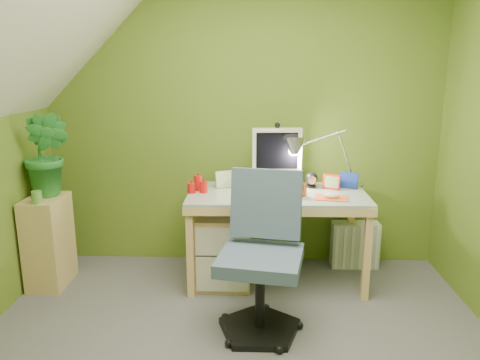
{
  "coord_description": "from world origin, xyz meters",
  "views": [
    {
      "loc": [
        0.11,
        -2.2,
        1.64
      ],
      "look_at": [
        0.0,
        1.0,
        0.85
      ],
      "focal_mm": 35.0,
      "sensor_mm": 36.0,
      "label": 1
    }
  ],
  "objects_px": {
    "monitor": "(277,152)",
    "potted_plant": "(47,154)",
    "desk": "(276,237)",
    "side_ledge": "(49,241)",
    "task_chair": "(260,257)",
    "radiator": "(355,245)",
    "desk_lamp": "(336,146)"
  },
  "relations": [
    {
      "from": "monitor",
      "to": "potted_plant",
      "type": "height_order",
      "value": "potted_plant"
    },
    {
      "from": "desk",
      "to": "potted_plant",
      "type": "height_order",
      "value": "potted_plant"
    },
    {
      "from": "side_ledge",
      "to": "task_chair",
      "type": "bearing_deg",
      "value": -21.24
    },
    {
      "from": "radiator",
      "to": "desk",
      "type": "bearing_deg",
      "value": -157.03
    },
    {
      "from": "task_chair",
      "to": "desk_lamp",
      "type": "bearing_deg",
      "value": 67.71
    },
    {
      "from": "desk",
      "to": "side_ledge",
      "type": "xyz_separation_m",
      "value": [
        -1.72,
        -0.11,
        -0.01
      ]
    },
    {
      "from": "monitor",
      "to": "task_chair",
      "type": "distance_m",
      "value": 1.04
    },
    {
      "from": "side_ledge",
      "to": "task_chair",
      "type": "height_order",
      "value": "task_chair"
    },
    {
      "from": "radiator",
      "to": "monitor",
      "type": "bearing_deg",
      "value": -171.32
    },
    {
      "from": "desk",
      "to": "radiator",
      "type": "distance_m",
      "value": 0.74
    },
    {
      "from": "monitor",
      "to": "potted_plant",
      "type": "distance_m",
      "value": 1.71
    },
    {
      "from": "monitor",
      "to": "radiator",
      "type": "bearing_deg",
      "value": 3.8
    },
    {
      "from": "side_ledge",
      "to": "potted_plant",
      "type": "relative_size",
      "value": 1.09
    },
    {
      "from": "monitor",
      "to": "task_chair",
      "type": "xyz_separation_m",
      "value": [
        -0.13,
        -0.91,
        -0.48
      ]
    },
    {
      "from": "task_chair",
      "to": "desk",
      "type": "bearing_deg",
      "value": 90.07
    },
    {
      "from": "desk",
      "to": "side_ledge",
      "type": "distance_m",
      "value": 1.73
    },
    {
      "from": "potted_plant",
      "to": "desk_lamp",
      "type": "bearing_deg",
      "value": 6.5
    },
    {
      "from": "desk",
      "to": "potted_plant",
      "type": "bearing_deg",
      "value": -178.31
    },
    {
      "from": "potted_plant",
      "to": "radiator",
      "type": "distance_m",
      "value": 2.51
    },
    {
      "from": "potted_plant",
      "to": "radiator",
      "type": "bearing_deg",
      "value": 8.31
    },
    {
      "from": "side_ledge",
      "to": "task_chair",
      "type": "xyz_separation_m",
      "value": [
        1.59,
        -0.62,
        0.16
      ]
    },
    {
      "from": "monitor",
      "to": "task_chair",
      "type": "bearing_deg",
      "value": -102.9
    },
    {
      "from": "side_ledge",
      "to": "desk_lamp",
      "type": "bearing_deg",
      "value": 7.7
    },
    {
      "from": "side_ledge",
      "to": "potted_plant",
      "type": "height_order",
      "value": "potted_plant"
    },
    {
      "from": "task_chair",
      "to": "radiator",
      "type": "relative_size",
      "value": 2.65
    },
    {
      "from": "side_ledge",
      "to": "desk",
      "type": "bearing_deg",
      "value": 3.77
    },
    {
      "from": "desk",
      "to": "desk_lamp",
      "type": "relative_size",
      "value": 2.04
    },
    {
      "from": "potted_plant",
      "to": "radiator",
      "type": "xyz_separation_m",
      "value": [
        2.35,
        0.34,
        -0.81
      ]
    },
    {
      "from": "desk",
      "to": "monitor",
      "type": "relative_size",
      "value": 2.41
    },
    {
      "from": "side_ledge",
      "to": "task_chair",
      "type": "relative_size",
      "value": 0.68
    },
    {
      "from": "monitor",
      "to": "potted_plant",
      "type": "bearing_deg",
      "value": -176.55
    },
    {
      "from": "task_chair",
      "to": "radiator",
      "type": "height_order",
      "value": "task_chair"
    }
  ]
}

